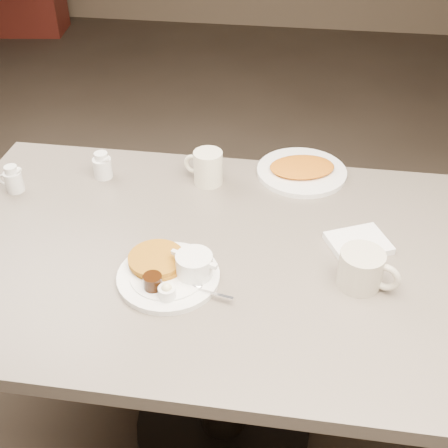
# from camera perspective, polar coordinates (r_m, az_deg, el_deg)

# --- Properties ---
(diner_table) EXTENTS (1.50, 0.90, 0.75)m
(diner_table) POSITION_cam_1_polar(r_m,az_deg,el_deg) (1.54, -0.11, -7.56)
(diner_table) COLOR slate
(diner_table) RESTS_ON ground
(main_plate) EXTENTS (0.32, 0.31, 0.07)m
(main_plate) POSITION_cam_1_polar(r_m,az_deg,el_deg) (1.34, -5.24, -4.65)
(main_plate) COLOR white
(main_plate) RESTS_ON diner_table
(coffee_mug_near) EXTENTS (0.16, 0.13, 0.09)m
(coffee_mug_near) POSITION_cam_1_polar(r_m,az_deg,el_deg) (1.34, 13.63, -4.38)
(coffee_mug_near) COLOR beige
(coffee_mug_near) RESTS_ON diner_table
(napkin) EXTENTS (0.18, 0.17, 0.02)m
(napkin) POSITION_cam_1_polar(r_m,az_deg,el_deg) (1.48, 13.23, -1.87)
(napkin) COLOR white
(napkin) RESTS_ON diner_table
(coffee_mug_far) EXTENTS (0.13, 0.10, 0.10)m
(coffee_mug_far) POSITION_cam_1_polar(r_m,az_deg,el_deg) (1.66, -1.68, 5.66)
(coffee_mug_far) COLOR white
(coffee_mug_far) RESTS_ON diner_table
(creamer_left) EXTENTS (0.08, 0.06, 0.08)m
(creamer_left) POSITION_cam_1_polar(r_m,az_deg,el_deg) (1.73, -20.25, 4.17)
(creamer_left) COLOR white
(creamer_left) RESTS_ON diner_table
(creamer_right) EXTENTS (0.07, 0.07, 0.08)m
(creamer_right) POSITION_cam_1_polar(r_m,az_deg,el_deg) (1.72, -12.03, 5.68)
(creamer_right) COLOR white
(creamer_right) RESTS_ON diner_table
(hash_plate) EXTENTS (0.33, 0.33, 0.04)m
(hash_plate) POSITION_cam_1_polar(r_m,az_deg,el_deg) (1.73, 7.75, 5.33)
(hash_plate) COLOR white
(hash_plate) RESTS_ON diner_table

